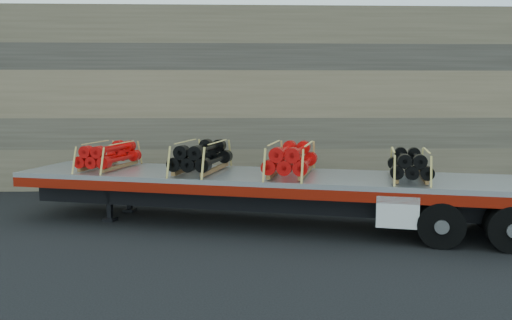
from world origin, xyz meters
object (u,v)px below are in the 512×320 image
Objects in this scene: trailer at (272,200)px; bundle_midfront at (202,157)px; bundle_midrear at (291,160)px; bundle_front at (109,156)px; bundle_rear at (409,165)px.

trailer is 2.35m from bundle_midfront.
trailer is 6.11× the size of bundle_midrear.
bundle_midrear reaches higher than bundle_front.
bundle_midfront is (-1.99, 0.53, 1.14)m from trailer.
bundle_front is at bearing -180.00° from bundle_midfront.
bundle_midfront is at bearing 180.00° from trailer.
bundle_front is 0.90× the size of bundle_midfront.
bundle_midfront is at bearing 0.00° from bundle_front.
bundle_rear is (3.02, -0.80, -0.06)m from bundle_midrear.
bundle_midrear is at bearing -0.00° from bundle_midfront.
trailer is at bearing 0.00° from bundle_front.
bundle_midrear reaches higher than bundle_rear.
bundle_front is at bearing 180.00° from bundle_rear.
bundle_front reaches higher than bundle_rear.
bundle_midfront reaches higher than trailer.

